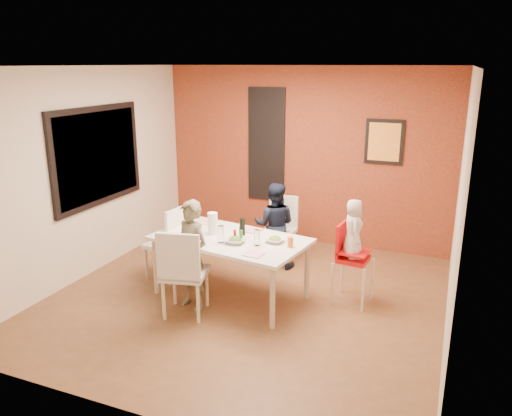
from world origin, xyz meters
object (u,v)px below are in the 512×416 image
at_px(chair_left, 171,239).
at_px(paper_towel_roll, 213,223).
at_px(high_chair, 350,256).
at_px(wine_bottle, 242,228).
at_px(dining_table, 230,243).
at_px(toddler, 353,229).
at_px(chair_far, 281,225).
at_px(chair_near, 182,269).
at_px(child_far, 274,225).
at_px(child_near, 191,255).

relative_size(chair_left, paper_towel_roll, 3.73).
relative_size(high_chair, wine_bottle, 3.81).
distance_m(dining_table, toddler, 1.45).
relative_size(chair_far, paper_towel_roll, 3.53).
relative_size(chair_far, toddler, 1.35).
relative_size(chair_near, wine_bottle, 4.07).
bearing_deg(chair_far, paper_towel_roll, -105.95).
xyz_separation_m(dining_table, chair_left, (-0.91, 0.15, -0.13)).
height_order(child_far, wine_bottle, child_far).
height_order(child_near, wine_bottle, child_near).
distance_m(child_near, wine_bottle, 0.67).
xyz_separation_m(dining_table, high_chair, (1.35, 0.40, -0.10)).
bearing_deg(high_chair, chair_far, 57.69).
relative_size(chair_far, child_far, 0.78).
height_order(dining_table, child_near, child_near).
height_order(dining_table, chair_far, chair_far).
height_order(chair_far, toddler, toddler).
distance_m(chair_far, toddler, 1.57).
relative_size(chair_far, high_chair, 0.98).
distance_m(chair_near, high_chair, 1.94).
xyz_separation_m(chair_near, child_far, (0.43, 1.76, 0.02)).
xyz_separation_m(child_far, paper_towel_roll, (-0.42, -1.03, 0.28)).
height_order(chair_far, child_near, child_near).
height_order(chair_left, high_chair, chair_left).
bearing_deg(chair_near, paper_towel_roll, -104.22).
relative_size(high_chair, child_near, 0.75).
distance_m(chair_left, high_chair, 2.27).
xyz_separation_m(dining_table, wine_bottle, (0.15, 0.03, 0.19)).
height_order(chair_far, chair_left, chair_left).
bearing_deg(dining_table, chair_left, 170.54).
xyz_separation_m(chair_left, toddler, (2.29, 0.24, 0.36)).
xyz_separation_m(child_near, paper_towel_roll, (0.03, 0.48, 0.24)).
bearing_deg(child_near, chair_near, -66.15).
bearing_deg(chair_left, toddler, 102.78).
height_order(child_near, child_far, child_near).
bearing_deg(child_far, chair_near, 65.41).
bearing_deg(child_far, dining_table, 70.28).
bearing_deg(child_near, chair_far, 94.56).
distance_m(child_near, toddler, 1.87).
distance_m(dining_table, high_chair, 1.41).
bearing_deg(wine_bottle, high_chair, 16.97).
height_order(chair_near, toddler, toddler).
bearing_deg(dining_table, toddler, 15.91).
distance_m(chair_left, child_far, 1.42).
bearing_deg(wine_bottle, dining_table, -168.84).
height_order(child_near, paper_towel_roll, child_near).
height_order(chair_near, high_chair, chair_near).
relative_size(chair_left, high_chair, 1.03).
bearing_deg(paper_towel_roll, dining_table, -10.70).
relative_size(chair_far, chair_left, 0.95).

